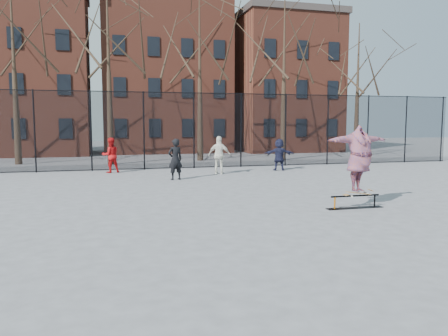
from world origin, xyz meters
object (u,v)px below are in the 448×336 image
object	(u,v)px
skateboard	(358,193)
skater	(359,159)
bystander_red	(111,155)
bystander_navy	(279,155)
bystander_white	(219,155)
skate_rail	(355,203)
bystander_black	(175,159)

from	to	relation	value
skateboard	skater	world-z (taller)	skater
skater	bystander_red	distance (m)	12.78
skateboard	skater	size ratio (longest dim) A/B	0.34
skater	bystander_navy	size ratio (longest dim) A/B	1.42
bystander_white	skate_rail	bearing A→B (deg)	126.07
bystander_black	skateboard	bearing A→B (deg)	102.88
bystander_red	bystander_white	size ratio (longest dim) A/B	0.95
skate_rail	skateboard	xyz separation A→B (m)	(0.10, 0.00, 0.28)
skateboard	bystander_navy	distance (m)	9.84
skater	skate_rail	bearing A→B (deg)	162.94
bystander_white	bystander_navy	bearing A→B (deg)	-141.42
skateboard	bystander_red	world-z (taller)	bystander_red
skate_rail	bystander_white	distance (m)	9.12
bystander_red	bystander_navy	xyz separation A→B (m)	(8.26, -1.14, -0.04)
skater	bystander_navy	xyz separation A→B (m)	(1.53, 9.71, -0.60)
skate_rail	skater	size ratio (longest dim) A/B	0.75
skater	bystander_navy	world-z (taller)	skater
skateboard	bystander_white	bearing A→B (deg)	101.38
skateboard	skater	xyz separation A→B (m)	(0.00, 0.00, 0.98)
skater	bystander_black	distance (m)	8.50
skateboard	skater	distance (m)	0.98
bystander_black	bystander_red	world-z (taller)	bystander_black
skater	bystander_red	bearing A→B (deg)	104.74
bystander_black	bystander_navy	distance (m)	6.08
bystander_black	bystander_red	size ratio (longest dim) A/B	1.03
bystander_navy	bystander_black	bearing A→B (deg)	39.35
bystander_white	bystander_black	bearing A→B (deg)	58.35
skateboard	bystander_black	distance (m)	8.49
skateboard	skate_rail	bearing A→B (deg)	-180.00
bystander_black	bystander_white	world-z (taller)	bystander_white
skateboard	bystander_red	distance (m)	12.78
skate_rail	bystander_navy	world-z (taller)	bystander_navy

